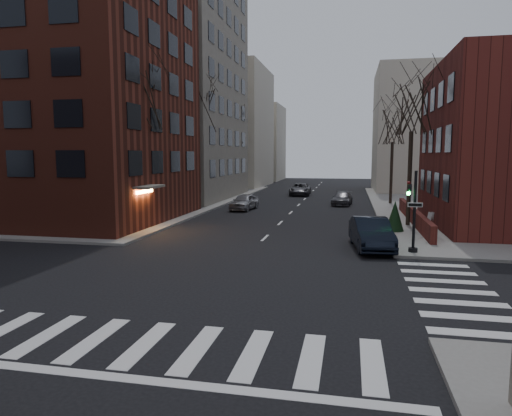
{
  "coord_description": "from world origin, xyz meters",
  "views": [
    {
      "loc": [
        4.87,
        -14.22,
        4.96
      ],
      "look_at": [
        -0.16,
        10.17,
        2.0
      ],
      "focal_mm": 32.0,
      "sensor_mm": 36.0,
      "label": 1
    }
  ],
  "objects_px": {
    "tree_left_b": "(198,110)",
    "car_lane_silver": "(244,202)",
    "traffic_signal": "(413,217)",
    "parked_sedan": "(371,234)",
    "tree_right_a": "(412,107)",
    "streetlamp_far": "(245,160)",
    "tree_right_b": "(393,126)",
    "tree_left_a": "(139,100)",
    "streetlamp_near": "(190,163)",
    "sandwich_board": "(432,219)",
    "car_lane_gray": "(342,199)",
    "car_lane_far": "(300,189)",
    "evergreen_shrub": "(395,216)",
    "tree_left_c": "(236,128)"
  },
  "relations": [
    {
      "from": "traffic_signal",
      "to": "parked_sedan",
      "type": "bearing_deg",
      "value": 152.34
    },
    {
      "from": "car_lane_gray",
      "to": "sandwich_board",
      "type": "distance_m",
      "value": 14.11
    },
    {
      "from": "streetlamp_far",
      "to": "tree_right_a",
      "type": "bearing_deg",
      "value": -54.69
    },
    {
      "from": "evergreen_shrub",
      "to": "tree_left_c",
      "type": "bearing_deg",
      "value": 123.68
    },
    {
      "from": "tree_left_b",
      "to": "car_lane_silver",
      "type": "height_order",
      "value": "tree_left_b"
    },
    {
      "from": "traffic_signal",
      "to": "tree_right_b",
      "type": "xyz_separation_m",
      "value": [
        0.86,
        23.01,
        5.68
      ]
    },
    {
      "from": "streetlamp_far",
      "to": "car_lane_gray",
      "type": "xyz_separation_m",
      "value": [
        12.36,
        -11.17,
        -3.61
      ]
    },
    {
      "from": "traffic_signal",
      "to": "streetlamp_near",
      "type": "relative_size",
      "value": 0.64
    },
    {
      "from": "tree_right_b",
      "to": "streetlamp_near",
      "type": "distance_m",
      "value": 20.01
    },
    {
      "from": "parked_sedan",
      "to": "car_lane_silver",
      "type": "xyz_separation_m",
      "value": [
        -10.34,
        15.1,
        -0.1
      ]
    },
    {
      "from": "tree_right_a",
      "to": "evergreen_shrub",
      "type": "distance_m",
      "value": 7.53
    },
    {
      "from": "traffic_signal",
      "to": "streetlamp_near",
      "type": "height_order",
      "value": "streetlamp_near"
    },
    {
      "from": "tree_left_a",
      "to": "streetlamp_far",
      "type": "height_order",
      "value": "tree_left_a"
    },
    {
      "from": "car_lane_far",
      "to": "car_lane_silver",
      "type": "bearing_deg",
      "value": -103.71
    },
    {
      "from": "streetlamp_far",
      "to": "parked_sedan",
      "type": "bearing_deg",
      "value": -66.04
    },
    {
      "from": "tree_left_b",
      "to": "car_lane_silver",
      "type": "relative_size",
      "value": 2.54
    },
    {
      "from": "tree_left_c",
      "to": "tree_left_a",
      "type": "bearing_deg",
      "value": -90.0
    },
    {
      "from": "tree_left_b",
      "to": "sandwich_board",
      "type": "bearing_deg",
      "value": -22.22
    },
    {
      "from": "car_lane_silver",
      "to": "streetlamp_near",
      "type": "bearing_deg",
      "value": -135.04
    },
    {
      "from": "tree_left_b",
      "to": "tree_left_c",
      "type": "height_order",
      "value": "tree_left_b"
    },
    {
      "from": "tree_left_a",
      "to": "evergreen_shrub",
      "type": "relative_size",
      "value": 5.41
    },
    {
      "from": "streetlamp_near",
      "to": "tree_right_a",
      "type": "bearing_deg",
      "value": -13.24
    },
    {
      "from": "evergreen_shrub",
      "to": "parked_sedan",
      "type": "bearing_deg",
      "value": -107.49
    },
    {
      "from": "tree_right_a",
      "to": "streetlamp_far",
      "type": "bearing_deg",
      "value": 125.31
    },
    {
      "from": "traffic_signal",
      "to": "tree_left_a",
      "type": "distance_m",
      "value": 18.66
    },
    {
      "from": "car_lane_silver",
      "to": "car_lane_gray",
      "type": "bearing_deg",
      "value": 40.39
    },
    {
      "from": "tree_left_a",
      "to": "car_lane_silver",
      "type": "height_order",
      "value": "tree_left_a"
    },
    {
      "from": "tree_left_a",
      "to": "car_lane_far",
      "type": "relative_size",
      "value": 1.97
    },
    {
      "from": "tree_left_b",
      "to": "tree_right_b",
      "type": "bearing_deg",
      "value": 18.82
    },
    {
      "from": "tree_right_a",
      "to": "car_lane_far",
      "type": "relative_size",
      "value": 1.87
    },
    {
      "from": "tree_left_b",
      "to": "evergreen_shrub",
      "type": "bearing_deg",
      "value": -33.06
    },
    {
      "from": "tree_right_a",
      "to": "car_lane_gray",
      "type": "relative_size",
      "value": 2.24
    },
    {
      "from": "tree_right_b",
      "to": "car_lane_gray",
      "type": "xyz_separation_m",
      "value": [
        -4.64,
        -1.17,
        -6.96
      ]
    },
    {
      "from": "streetlamp_near",
      "to": "car_lane_silver",
      "type": "relative_size",
      "value": 1.48
    },
    {
      "from": "traffic_signal",
      "to": "car_lane_far",
      "type": "distance_m",
      "value": 32.94
    },
    {
      "from": "tree_right_b",
      "to": "streetlamp_far",
      "type": "distance_m",
      "value": 20.01
    },
    {
      "from": "car_lane_silver",
      "to": "traffic_signal",
      "type": "bearing_deg",
      "value": -46.4
    },
    {
      "from": "traffic_signal",
      "to": "sandwich_board",
      "type": "xyz_separation_m",
      "value": [
        2.44,
        9.17,
        -1.32
      ]
    },
    {
      "from": "streetlamp_near",
      "to": "sandwich_board",
      "type": "distance_m",
      "value": 19.32
    },
    {
      "from": "streetlamp_near",
      "to": "car_lane_gray",
      "type": "bearing_deg",
      "value": 35.55
    },
    {
      "from": "car_lane_silver",
      "to": "tree_left_a",
      "type": "bearing_deg",
      "value": -105.65
    },
    {
      "from": "streetlamp_near",
      "to": "car_lane_gray",
      "type": "relative_size",
      "value": 1.45
    },
    {
      "from": "tree_left_a",
      "to": "car_lane_silver",
      "type": "bearing_deg",
      "value": 68.01
    },
    {
      "from": "traffic_signal",
      "to": "tree_left_a",
      "type": "height_order",
      "value": "tree_left_a"
    },
    {
      "from": "streetlamp_near",
      "to": "car_lane_far",
      "type": "xyz_separation_m",
      "value": [
        7.2,
        18.67,
        -3.51
      ]
    },
    {
      "from": "tree_left_c",
      "to": "streetlamp_far",
      "type": "relative_size",
      "value": 1.55
    },
    {
      "from": "tree_left_b",
      "to": "car_lane_far",
      "type": "bearing_deg",
      "value": 62.01
    },
    {
      "from": "tree_left_a",
      "to": "tree_right_a",
      "type": "distance_m",
      "value": 18.05
    },
    {
      "from": "tree_left_b",
      "to": "evergreen_shrub",
      "type": "distance_m",
      "value": 21.16
    },
    {
      "from": "streetlamp_far",
      "to": "car_lane_silver",
      "type": "bearing_deg",
      "value": -77.06
    }
  ]
}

